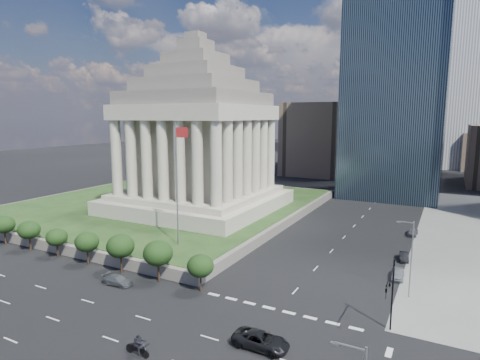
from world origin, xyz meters
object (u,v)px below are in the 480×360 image
Objects in this scene: street_lamp_north at (410,255)px; pickup_truck at (261,340)px; suv_grey at (117,280)px; parked_sedan_mid at (404,257)px; motorcycle_trail at (137,345)px; traffic_signal_ne at (391,291)px; flagpole at (178,178)px; parked_sedan_far at (413,232)px; war_memorial at (197,123)px; parked_sedan_near at (398,274)px.

pickup_truck is at bearing -121.66° from street_lamp_north.
pickup_truck reaches higher than suv_grey.
parked_sedan_mid is at bearing 97.48° from street_lamp_north.
motorcycle_trail is at bearing -130.22° from street_lamp_north.
motorcycle_trail is (-21.04, -14.55, -4.18)m from traffic_signal_ne.
street_lamp_north is at bearing -69.88° from suv_grey.
street_lamp_north is (35.16, 1.00, -7.45)m from flagpole.
flagpole is at bearing -164.02° from parked_sedan_mid.
war_memorial is at bearing -169.84° from parked_sedan_far.
flagpole is at bearing -63.11° from war_memorial.
flagpole reaches higher than parked_sedan_mid.
parked_sedan_far is at bearing 8.04° from war_memorial.
war_memorial reaches higher than motorcycle_trail.
flagpole is 4.82× the size of parked_sedan_far.
traffic_signal_ne is at bearing -16.71° from flagpole.
parked_sedan_near is 1.00× the size of parked_sedan_far.
pickup_truck is 24.29m from suv_grey.
street_lamp_north is at bearing 1.63° from flagpole.
street_lamp_north is at bearing 85.81° from traffic_signal_ne.
war_memorial is 13.53× the size of motorcycle_trail.
parked_sedan_far is (-1.00, 40.73, -4.54)m from traffic_signal_ne.
suv_grey is at bearing -92.10° from flagpole.
parked_sedan_near is at bearing 107.59° from street_lamp_north.
parked_sedan_near is (-1.00, 17.07, -4.54)m from traffic_signal_ne.
parked_sedan_mid is at bearing 64.45° from motorcycle_trail.
pickup_truck is at bearing 34.90° from motorcycle_trail.
traffic_signal_ne reaches higher than parked_sedan_near.
parked_sedan_far reaches higher than suv_grey.
war_memorial is 52.87m from parked_sedan_near.
parked_sedan_mid is 15.50m from parked_sedan_far.
war_memorial is 58.72m from motorcycle_trail.
traffic_signal_ne is 1.93× the size of parked_sedan_near.
traffic_signal_ne is 35.28m from suv_grey.
traffic_signal_ne reaches higher than motorcycle_trail.
parked_sedan_mid is (0.00, 8.16, -0.08)m from parked_sedan_near.
motorcycle_trail reaches higher than parked_sedan_near.
traffic_signal_ne is 41.00m from parked_sedan_far.
flagpole is at bearing -178.37° from street_lamp_north.
parked_sedan_far is (-1.83, 29.43, -4.95)m from street_lamp_north.
parked_sedan_near is 1.09× the size of parked_sedan_mid.
flagpole is (12.17, -24.00, -8.29)m from war_memorial.
war_memorial is 44.45m from suv_grey.
war_memorial reaches higher than suv_grey.
motorcycle_trail is at bearing -131.44° from suv_grey.
suv_grey is at bearing -72.72° from war_memorial.
pickup_truck is (-11.81, -19.14, -4.85)m from street_lamp_north.
war_memorial is 10.25× the size of parked_sedan_mid.
traffic_signal_ne is at bearing -94.19° from street_lamp_north.
parked_sedan_mid is (-1.00, 25.23, -4.62)m from traffic_signal_ne.
flagpole reaches higher than suv_grey.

